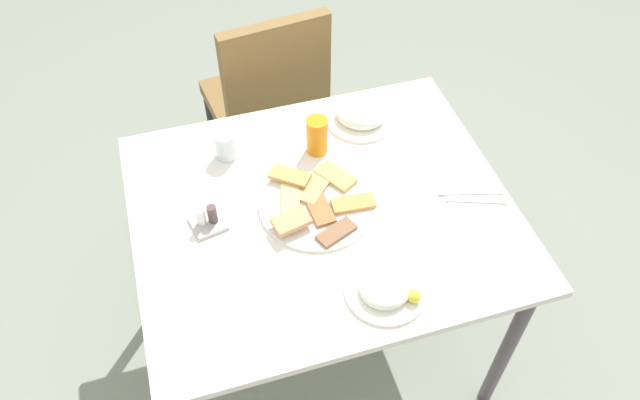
{
  "coord_description": "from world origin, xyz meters",
  "views": [
    {
      "loc": [
        -0.34,
        -1.09,
        2.09
      ],
      "look_at": [
        -0.01,
        0.0,
        0.77
      ],
      "focal_mm": 34.78,
      "sensor_mm": 36.0,
      "label": 1
    }
  ],
  "objects_px": {
    "salad_plate_rice": "(387,287)",
    "fork": "(477,201)",
    "dining_table": "(322,225)",
    "condiment_caddy": "(207,220)",
    "pide_platter": "(316,203)",
    "dining_chair": "(269,97)",
    "paper_napkin": "(473,197)",
    "soda_can": "(317,136)",
    "spoon": "(471,192)",
    "drinking_glass": "(226,145)",
    "salad_plate_greens": "(361,115)"
  },
  "relations": [
    {
      "from": "spoon",
      "to": "condiment_caddy",
      "type": "distance_m",
      "value": 0.76
    },
    {
      "from": "dining_table",
      "to": "pide_platter",
      "type": "distance_m",
      "value": 0.09
    },
    {
      "from": "dining_chair",
      "to": "pide_platter",
      "type": "xyz_separation_m",
      "value": [
        -0.03,
        -0.76,
        0.22
      ]
    },
    {
      "from": "fork",
      "to": "drinking_glass",
      "type": "bearing_deg",
      "value": 169.11
    },
    {
      "from": "soda_can",
      "to": "fork",
      "type": "bearing_deg",
      "value": -41.66
    },
    {
      "from": "paper_napkin",
      "to": "salad_plate_greens",
      "type": "bearing_deg",
      "value": 116.75
    },
    {
      "from": "dining_table",
      "to": "soda_can",
      "type": "bearing_deg",
      "value": 77.0
    },
    {
      "from": "fork",
      "to": "soda_can",
      "type": "bearing_deg",
      "value": 158.65
    },
    {
      "from": "dining_table",
      "to": "salad_plate_greens",
      "type": "bearing_deg",
      "value": 54.54
    },
    {
      "from": "salad_plate_rice",
      "to": "spoon",
      "type": "relative_size",
      "value": 1.12
    },
    {
      "from": "dining_chair",
      "to": "paper_napkin",
      "type": "relative_size",
      "value": 5.83
    },
    {
      "from": "pide_platter",
      "to": "paper_napkin",
      "type": "bearing_deg",
      "value": -12.84
    },
    {
      "from": "dining_chair",
      "to": "fork",
      "type": "distance_m",
      "value": 0.99
    },
    {
      "from": "drinking_glass",
      "to": "dining_chair",
      "type": "bearing_deg",
      "value": 63.73
    },
    {
      "from": "paper_napkin",
      "to": "pide_platter",
      "type": "bearing_deg",
      "value": 167.16
    },
    {
      "from": "dining_table",
      "to": "pide_platter",
      "type": "bearing_deg",
      "value": 145.21
    },
    {
      "from": "dining_table",
      "to": "paper_napkin",
      "type": "xyz_separation_m",
      "value": [
        0.43,
        -0.09,
        0.08
      ]
    },
    {
      "from": "dining_chair",
      "to": "drinking_glass",
      "type": "distance_m",
      "value": 0.59
    },
    {
      "from": "salad_plate_rice",
      "to": "condiment_caddy",
      "type": "distance_m",
      "value": 0.53
    },
    {
      "from": "drinking_glass",
      "to": "condiment_caddy",
      "type": "distance_m",
      "value": 0.27
    },
    {
      "from": "paper_napkin",
      "to": "spoon",
      "type": "xyz_separation_m",
      "value": [
        0.0,
        0.02,
        0.0
      ]
    },
    {
      "from": "salad_plate_rice",
      "to": "paper_napkin",
      "type": "bearing_deg",
      "value": 32.38
    },
    {
      "from": "salad_plate_greens",
      "to": "condiment_caddy",
      "type": "xyz_separation_m",
      "value": [
        -0.55,
        -0.28,
        -0.0
      ]
    },
    {
      "from": "salad_plate_rice",
      "to": "drinking_glass",
      "type": "relative_size",
      "value": 2.38
    },
    {
      "from": "drinking_glass",
      "to": "paper_napkin",
      "type": "bearing_deg",
      "value": -30.03
    },
    {
      "from": "dining_table",
      "to": "spoon",
      "type": "xyz_separation_m",
      "value": [
        0.43,
        -0.07,
        0.09
      ]
    },
    {
      "from": "salad_plate_greens",
      "to": "pide_platter",
      "type": "bearing_deg",
      "value": -128.01
    },
    {
      "from": "dining_chair",
      "to": "condiment_caddy",
      "type": "height_order",
      "value": "dining_chair"
    },
    {
      "from": "dining_chair",
      "to": "pide_platter",
      "type": "distance_m",
      "value": 0.79
    },
    {
      "from": "salad_plate_rice",
      "to": "fork",
      "type": "height_order",
      "value": "salad_plate_rice"
    },
    {
      "from": "salad_plate_rice",
      "to": "paper_napkin",
      "type": "relative_size",
      "value": 1.33
    },
    {
      "from": "drinking_glass",
      "to": "paper_napkin",
      "type": "distance_m",
      "value": 0.75
    },
    {
      "from": "salad_plate_greens",
      "to": "dining_chair",
      "type": "bearing_deg",
      "value": 114.69
    },
    {
      "from": "dining_table",
      "to": "fork",
      "type": "xyz_separation_m",
      "value": [
        0.43,
        -0.11,
        0.09
      ]
    },
    {
      "from": "dining_table",
      "to": "salad_plate_rice",
      "type": "xyz_separation_m",
      "value": [
        0.07,
        -0.32,
        0.1
      ]
    },
    {
      "from": "salad_plate_rice",
      "to": "spoon",
      "type": "distance_m",
      "value": 0.43
    },
    {
      "from": "pide_platter",
      "to": "condiment_caddy",
      "type": "relative_size",
      "value": 3.12
    },
    {
      "from": "condiment_caddy",
      "to": "pide_platter",
      "type": "bearing_deg",
      "value": -3.92
    },
    {
      "from": "salad_plate_rice",
      "to": "soda_can",
      "type": "xyz_separation_m",
      "value": [
        -0.02,
        0.54,
        0.04
      ]
    },
    {
      "from": "dining_chair",
      "to": "fork",
      "type": "bearing_deg",
      "value": -64.78
    },
    {
      "from": "drinking_glass",
      "to": "spoon",
      "type": "bearing_deg",
      "value": -28.82
    },
    {
      "from": "drinking_glass",
      "to": "paper_napkin",
      "type": "xyz_separation_m",
      "value": [
        0.65,
        -0.38,
        -0.04
      ]
    },
    {
      "from": "soda_can",
      "to": "drinking_glass",
      "type": "bearing_deg",
      "value": 168.14
    },
    {
      "from": "dining_chair",
      "to": "paper_napkin",
      "type": "bearing_deg",
      "value": -64.32
    },
    {
      "from": "drinking_glass",
      "to": "spoon",
      "type": "height_order",
      "value": "drinking_glass"
    },
    {
      "from": "pide_platter",
      "to": "fork",
      "type": "distance_m",
      "value": 0.46
    },
    {
      "from": "drinking_glass",
      "to": "condiment_caddy",
      "type": "relative_size",
      "value": 0.83
    },
    {
      "from": "dining_table",
      "to": "salad_plate_rice",
      "type": "height_order",
      "value": "salad_plate_rice"
    },
    {
      "from": "salad_plate_greens",
      "to": "drinking_glass",
      "type": "height_order",
      "value": "drinking_glass"
    },
    {
      "from": "soda_can",
      "to": "condiment_caddy",
      "type": "height_order",
      "value": "soda_can"
    }
  ]
}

